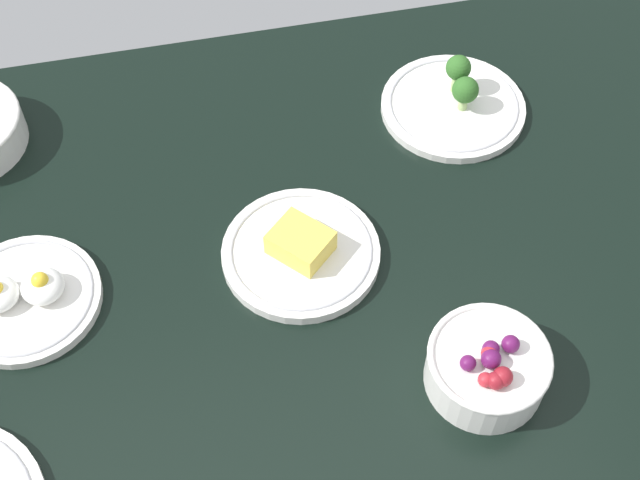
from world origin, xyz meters
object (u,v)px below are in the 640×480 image
(plate_cheese, at_px, (301,251))
(bowl_berries, at_px, (487,367))
(plate_broccoli, at_px, (454,103))
(plate_eggs, at_px, (24,298))

(plate_cheese, xyz_separation_m, bowl_berries, (0.16, -0.21, 0.02))
(plate_broccoli, bearing_deg, plate_cheese, -142.30)
(plate_cheese, relative_size, plate_broccoli, 0.97)
(plate_cheese, bearing_deg, plate_eggs, 179.30)
(plate_cheese, distance_m, bowl_berries, 0.27)
(plate_cheese, relative_size, bowl_berries, 1.44)
(plate_eggs, bearing_deg, plate_broccoli, 18.39)
(plate_eggs, xyz_separation_m, bowl_berries, (0.50, -0.21, 0.02))
(plate_broccoli, distance_m, bowl_berries, 0.42)
(plate_eggs, bearing_deg, bowl_berries, -23.24)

